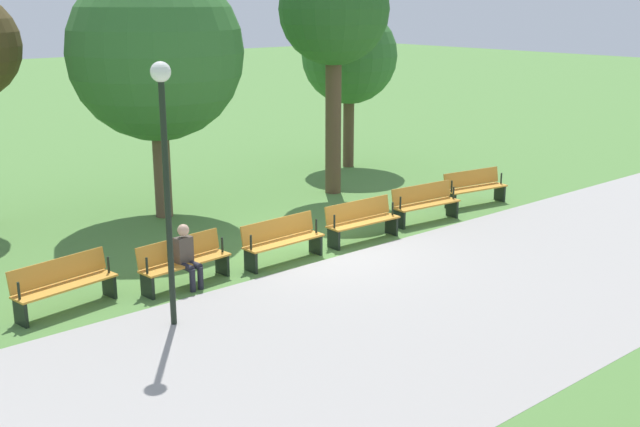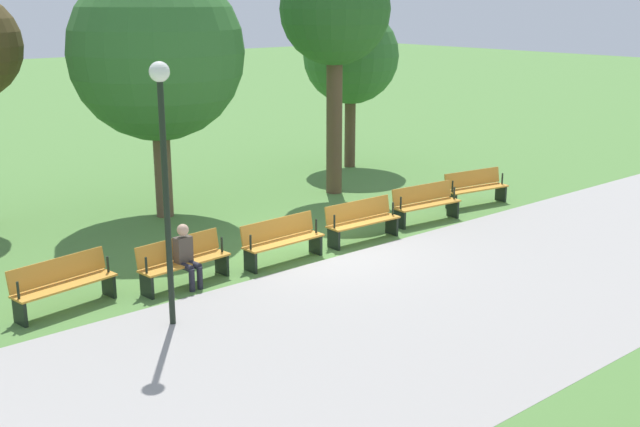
{
  "view_description": "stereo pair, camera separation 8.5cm",
  "coord_description": "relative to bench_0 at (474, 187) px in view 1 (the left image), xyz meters",
  "views": [
    {
      "loc": [
        10.34,
        11.95,
        5.19
      ],
      "look_at": [
        0.0,
        -0.2,
        0.8
      ],
      "focal_mm": 43.78,
      "sensor_mm": 36.0,
      "label": 1
    },
    {
      "loc": [
        10.27,
        12.01,
        5.19
      ],
      "look_at": [
        0.0,
        -0.2,
        0.8
      ],
      "focal_mm": 43.78,
      "sensor_mm": 36.0,
      "label": 2
    }
  ],
  "objects": [
    {
      "name": "ground_plane",
      "position": [
        5.54,
        0.5,
        -0.48
      ],
      "size": [
        120.0,
        120.0,
        0.0
      ],
      "primitive_type": "plane",
      "color": "#54843D"
    },
    {
      "name": "path_paving",
      "position": [
        5.54,
        4.06,
        -0.47
      ],
      "size": [
        25.32,
        6.33,
        0.01
      ],
      "primitive_type": "cube",
      "color": "#A39E99",
      "rests_on": "ground"
    },
    {
      "name": "bench_0",
      "position": [
        0.0,
        0.0,
        0.0
      ],
      "size": [
        1.88,
        0.75,
        0.89
      ],
      "rotation": [
        0.0,
        0.0,
        -0.15
      ],
      "color": "orange",
      "rests_on": "ground"
    },
    {
      "name": "bench_1",
      "position": [
        2.21,
        0.27,
        0.0
      ],
      "size": [
        1.87,
        0.64,
        0.89
      ],
      "rotation": [
        0.0,
        0.0,
        -0.09
      ],
      "color": "orange",
      "rests_on": "ground"
    },
    {
      "name": "bench_2",
      "position": [
        4.43,
        0.41,
        0.0
      ],
      "size": [
        1.85,
        0.53,
        0.89
      ],
      "rotation": [
        0.0,
        0.0,
        -0.03
      ],
      "color": "orange",
      "rests_on": "ground"
    },
    {
      "name": "bench_3",
      "position": [
        6.65,
        0.41,
        0.0
      ],
      "size": [
        1.85,
        0.53,
        0.89
      ],
      "rotation": [
        0.0,
        0.0,
        0.03
      ],
      "color": "orange",
      "rests_on": "ground"
    },
    {
      "name": "bench_4",
      "position": [
        8.87,
        0.27,
        0.0
      ],
      "size": [
        1.87,
        0.64,
        0.89
      ],
      "rotation": [
        0.0,
        0.0,
        0.09
      ],
      "color": "orange",
      "rests_on": "ground"
    },
    {
      "name": "bench_5",
      "position": [
        11.08,
        0.0,
        0.0
      ],
      "size": [
        1.88,
        0.75,
        0.89
      ],
      "rotation": [
        0.0,
        0.0,
        0.15
      ],
      "color": "orange",
      "rests_on": "ground"
    },
    {
      "name": "person_seated",
      "position": [
        8.88,
        0.42,
        0.16
      ],
      "size": [
        0.36,
        0.54,
        1.2
      ],
      "rotation": [
        0.0,
        0.0,
        0.09
      ],
      "color": "#4C4238",
      "rests_on": "ground"
    },
    {
      "name": "tree_1",
      "position": [
        1.93,
        -3.38,
        4.39
      ],
      "size": [
        2.93,
        2.93,
        6.42
      ],
      "color": "brown",
      "rests_on": "ground"
    },
    {
      "name": "tree_2",
      "position": [
        -0.76,
        -5.71,
        3.01
      ],
      "size": [
        2.98,
        2.98,
        5.0
      ],
      "color": "brown",
      "rests_on": "ground"
    },
    {
      "name": "tree_4",
      "position": [
        6.75,
        -4.24,
        3.5
      ],
      "size": [
        4.16,
        4.16,
        6.07
      ],
      "color": "brown",
      "rests_on": "ground"
    },
    {
      "name": "lamp_post",
      "position": [
        9.97,
        1.77,
        2.48
      ],
      "size": [
        0.32,
        0.32,
        4.29
      ],
      "color": "black",
      "rests_on": "ground"
    }
  ]
}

